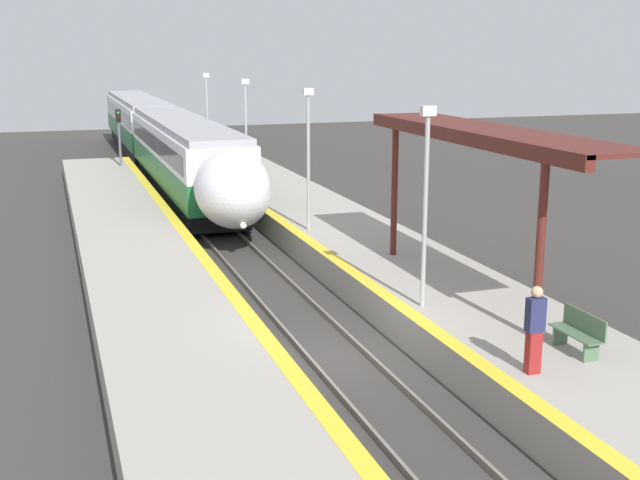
{
  "coord_description": "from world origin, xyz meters",
  "views": [
    {
      "loc": [
        -6.24,
        -17.22,
        7.3
      ],
      "look_at": [
        0.6,
        2.94,
        2.21
      ],
      "focal_mm": 45.0,
      "sensor_mm": 36.0,
      "label": 1
    }
  ],
  "objects_px": {
    "railway_signal": "(119,138)",
    "lamppost_far": "(246,126)",
    "person_waiting": "(535,328)",
    "lamppost_near": "(426,194)",
    "lamppost_farthest": "(207,111)",
    "lamppost_mid": "(308,149)",
    "platform_bench": "(579,332)",
    "train": "(161,137)"
  },
  "relations": [
    {
      "from": "train",
      "to": "railway_signal",
      "type": "xyz_separation_m",
      "value": [
        -2.5,
        -1.84,
        0.24
      ]
    },
    {
      "from": "platform_bench",
      "to": "lamppost_farthest",
      "type": "xyz_separation_m",
      "value": [
        -1.79,
        31.95,
        2.43
      ]
    },
    {
      "from": "lamppost_mid",
      "to": "lamppost_farthest",
      "type": "height_order",
      "value": "same"
    },
    {
      "from": "lamppost_near",
      "to": "person_waiting",
      "type": "bearing_deg",
      "value": -87.38
    },
    {
      "from": "railway_signal",
      "to": "lamppost_mid",
      "type": "bearing_deg",
      "value": -75.29
    },
    {
      "from": "person_waiting",
      "to": "lamppost_far",
      "type": "height_order",
      "value": "lamppost_far"
    },
    {
      "from": "person_waiting",
      "to": "platform_bench",
      "type": "bearing_deg",
      "value": 22.88
    },
    {
      "from": "lamppost_near",
      "to": "lamppost_far",
      "type": "height_order",
      "value": "same"
    },
    {
      "from": "railway_signal",
      "to": "lamppost_near",
      "type": "distance_m",
      "value": 28.54
    },
    {
      "from": "platform_bench",
      "to": "lamppost_mid",
      "type": "xyz_separation_m",
      "value": [
        -1.79,
        13.27,
        2.43
      ]
    },
    {
      "from": "platform_bench",
      "to": "lamppost_farthest",
      "type": "relative_size",
      "value": 0.28
    },
    {
      "from": "lamppost_farthest",
      "to": "lamppost_mid",
      "type": "bearing_deg",
      "value": -90.0
    },
    {
      "from": "train",
      "to": "lamppost_mid",
      "type": "height_order",
      "value": "lamppost_mid"
    },
    {
      "from": "railway_signal",
      "to": "lamppost_farthest",
      "type": "xyz_separation_m",
      "value": [
        4.92,
        -0.06,
        1.34
      ]
    },
    {
      "from": "person_waiting",
      "to": "lamppost_mid",
      "type": "xyz_separation_m",
      "value": [
        -0.21,
        13.94,
        1.94
      ]
    },
    {
      "from": "train",
      "to": "lamppost_far",
      "type": "relative_size",
      "value": 8.4
    },
    {
      "from": "person_waiting",
      "to": "lamppost_mid",
      "type": "distance_m",
      "value": 14.07
    },
    {
      "from": "train",
      "to": "lamppost_near",
      "type": "xyz_separation_m",
      "value": [
        2.42,
        -29.92,
        1.58
      ]
    },
    {
      "from": "lamppost_farthest",
      "to": "platform_bench",
      "type": "bearing_deg",
      "value": -86.8
    },
    {
      "from": "person_waiting",
      "to": "lamppost_mid",
      "type": "height_order",
      "value": "lamppost_mid"
    },
    {
      "from": "person_waiting",
      "to": "railway_signal",
      "type": "relative_size",
      "value": 0.45
    },
    {
      "from": "railway_signal",
      "to": "lamppost_farthest",
      "type": "bearing_deg",
      "value": -0.73
    },
    {
      "from": "lamppost_near",
      "to": "lamppost_far",
      "type": "distance_m",
      "value": 18.68
    },
    {
      "from": "person_waiting",
      "to": "lamppost_far",
      "type": "distance_m",
      "value": 23.36
    },
    {
      "from": "person_waiting",
      "to": "lamppost_near",
      "type": "distance_m",
      "value": 4.99
    },
    {
      "from": "platform_bench",
      "to": "person_waiting",
      "type": "height_order",
      "value": "person_waiting"
    },
    {
      "from": "lamppost_near",
      "to": "lamppost_far",
      "type": "xyz_separation_m",
      "value": [
        0.0,
        18.68,
        0.0
      ]
    },
    {
      "from": "lamppost_mid",
      "to": "lamppost_far",
      "type": "bearing_deg",
      "value": 90.0
    },
    {
      "from": "lamppost_far",
      "to": "train",
      "type": "bearing_deg",
      "value": 102.16
    },
    {
      "from": "train",
      "to": "platform_bench",
      "type": "bearing_deg",
      "value": -82.91
    },
    {
      "from": "train",
      "to": "railway_signal",
      "type": "relative_size",
      "value": 10.39
    },
    {
      "from": "person_waiting",
      "to": "railway_signal",
      "type": "height_order",
      "value": "railway_signal"
    },
    {
      "from": "lamppost_far",
      "to": "lamppost_farthest",
      "type": "distance_m",
      "value": 9.34
    },
    {
      "from": "train",
      "to": "lamppost_near",
      "type": "relative_size",
      "value": 8.4
    },
    {
      "from": "person_waiting",
      "to": "lamppost_near",
      "type": "relative_size",
      "value": 0.36
    },
    {
      "from": "person_waiting",
      "to": "lamppost_near",
      "type": "height_order",
      "value": "lamppost_near"
    },
    {
      "from": "person_waiting",
      "to": "lamppost_farthest",
      "type": "bearing_deg",
      "value": 90.37
    },
    {
      "from": "platform_bench",
      "to": "lamppost_farthest",
      "type": "distance_m",
      "value": 32.09
    },
    {
      "from": "railway_signal",
      "to": "lamppost_far",
      "type": "distance_m",
      "value": 10.69
    },
    {
      "from": "lamppost_farthest",
      "to": "lamppost_near",
      "type": "bearing_deg",
      "value": -90.0
    },
    {
      "from": "lamppost_near",
      "to": "lamppost_farthest",
      "type": "distance_m",
      "value": 28.01
    },
    {
      "from": "platform_bench",
      "to": "person_waiting",
      "type": "bearing_deg",
      "value": -157.12
    }
  ]
}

